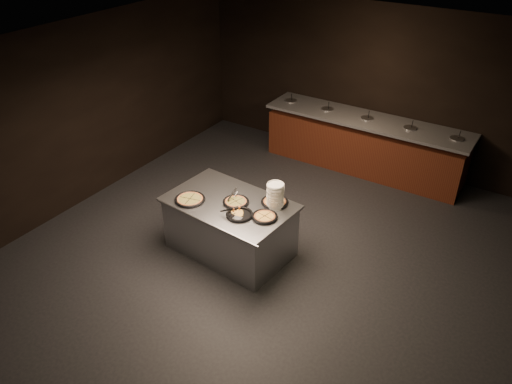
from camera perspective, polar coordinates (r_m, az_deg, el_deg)
room at (r=6.04m, az=0.40°, el=0.99°), size 7.02×8.02×2.92m
salad_bar at (r=9.37m, az=12.13°, el=5.00°), size 3.70×0.83×1.18m
serving_counter at (r=7.09m, az=-2.96°, el=-4.06°), size 1.82×1.26×0.83m
plate_stack at (r=6.64m, az=2.22°, el=-0.43°), size 0.23×0.23×0.35m
pan_veggie_whole at (r=6.92m, az=-7.56°, el=-0.83°), size 0.42×0.42×0.04m
pan_cheese_whole at (r=6.81m, az=-2.31°, el=-1.12°), size 0.36×0.36×0.04m
pan_cheese_slices_a at (r=6.80m, az=2.16°, el=-1.15°), size 0.38×0.38×0.04m
pan_cheese_slices_b at (r=6.56m, az=-1.91°, el=-2.56°), size 0.36×0.36×0.04m
pan_veggie_slices at (r=6.51m, az=1.00°, el=-2.82°), size 0.35×0.35×0.04m
server_left at (r=6.87m, az=-2.52°, el=-0.26°), size 0.10×0.32×0.15m
server_right at (r=6.50m, az=-3.00°, el=-2.36°), size 0.32×0.10×0.15m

